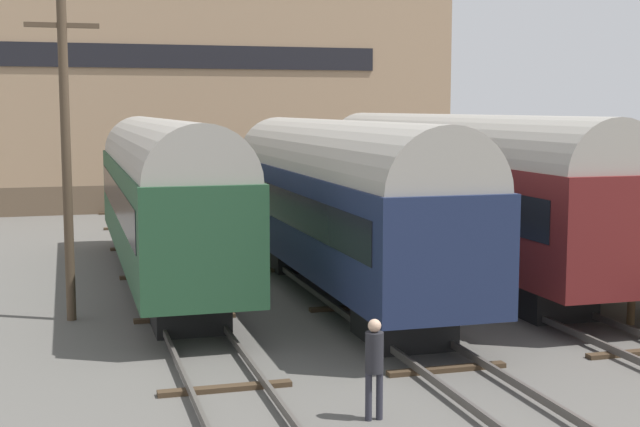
# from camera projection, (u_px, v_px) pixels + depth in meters

# --- Properties ---
(ground_plane) EXTENTS (200.00, 200.00, 0.00)m
(ground_plane) POSITION_uv_depth(u_px,v_px,m) (395.00, 336.00, 21.26)
(ground_plane) COLOR #56544F
(track_left) EXTENTS (2.60, 60.00, 0.26)m
(track_left) POSITION_uv_depth(u_px,v_px,m) (202.00, 344.00, 19.98)
(track_left) COLOR #4C4742
(track_left) RESTS_ON ground
(track_middle) EXTENTS (2.60, 60.00, 0.26)m
(track_middle) POSITION_uv_depth(u_px,v_px,m) (395.00, 330.00, 21.24)
(track_middle) COLOR #4C4742
(track_middle) RESTS_ON ground
(track_right) EXTENTS (2.60, 60.00, 0.26)m
(track_right) POSITION_uv_depth(u_px,v_px,m) (567.00, 318.00, 22.50)
(track_right) COLOR #4C4742
(track_right) RESTS_ON ground
(train_car_navy) EXTENTS (3.04, 15.46, 5.09)m
(train_car_navy) POSITION_uv_depth(u_px,v_px,m) (339.00, 198.00, 25.26)
(train_car_navy) COLOR black
(train_car_navy) RESTS_ON ground
(train_car_green) EXTENTS (2.85, 17.34, 5.10)m
(train_car_green) POSITION_uv_depth(u_px,v_px,m) (163.00, 190.00, 27.23)
(train_car_green) COLOR black
(train_car_green) RESTS_ON ground
(train_car_maroon) EXTENTS (2.84, 18.76, 5.22)m
(train_car_maroon) POSITION_uv_depth(u_px,v_px,m) (451.00, 183.00, 29.04)
(train_car_maroon) COLOR black
(train_car_maroon) RESTS_ON ground
(person_worker) EXTENTS (0.32, 0.32, 1.80)m
(person_worker) POSITION_uv_depth(u_px,v_px,m) (374.00, 359.00, 15.41)
(person_worker) COLOR #282833
(person_worker) RESTS_ON ground
(utility_pole) EXTENTS (1.80, 0.24, 8.46)m
(utility_pole) POSITION_uv_depth(u_px,v_px,m) (66.00, 149.00, 22.35)
(utility_pole) COLOR #473828
(utility_pole) RESTS_ON ground
(warehouse_building) EXTENTS (31.33, 11.21, 14.62)m
(warehouse_building) POSITION_uv_depth(u_px,v_px,m) (160.00, 75.00, 51.10)
(warehouse_building) COLOR brown
(warehouse_building) RESTS_ON ground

